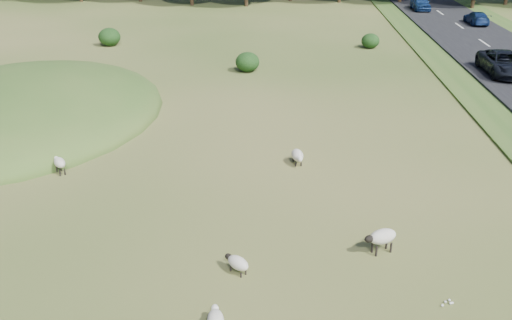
{
  "coord_description": "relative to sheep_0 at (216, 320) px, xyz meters",
  "views": [
    {
      "loc": [
        3.3,
        -17.91,
        10.59
      ],
      "look_at": [
        2.0,
        4.0,
        1.0
      ],
      "focal_mm": 40.0,
      "sensor_mm": 36.0,
      "label": 1
    }
  ],
  "objects": [
    {
      "name": "sheep_0",
      "position": [
        0.0,
        0.0,
        0.0
      ],
      "size": [
        0.59,
        1.09,
        0.61
      ],
      "rotation": [
        0.0,
        0.0,
        1.73
      ],
      "color": "#C1B6A0",
      "rests_on": "ground"
    },
    {
      "name": "mound",
      "position": [
        -13.46,
        17.53,
        -0.39
      ],
      "size": [
        16.0,
        20.0,
        4.0
      ],
      "primitive_type": "ellipsoid",
      "color": "#33561E",
      "rests_on": "ground"
    },
    {
      "name": "car_3",
      "position": [
        16.64,
        55.32,
        0.62
      ],
      "size": [
        1.79,
        4.45,
        1.52
      ],
      "primitive_type": "imported",
      "color": "navy",
      "rests_on": "road"
    },
    {
      "name": "car_6",
      "position": [
        16.64,
        27.13,
        0.64
      ],
      "size": [
        2.56,
        5.56,
        1.54
      ],
      "primitive_type": "imported",
      "color": "black",
      "rests_on": "road"
    },
    {
      "name": "ground",
      "position": [
        -1.46,
        25.53,
        -0.39
      ],
      "size": [
        160.0,
        160.0,
        0.0
      ],
      "primitive_type": "plane",
      "color": "#2D4F18",
      "rests_on": "ground"
    },
    {
      "name": "car_5",
      "position": [
        20.44,
        46.59,
        0.47
      ],
      "size": [
        1.71,
        4.2,
        1.22
      ],
      "primitive_type": "imported",
      "rotation": [
        0.0,
        0.0,
        3.14
      ],
      "color": "navy",
      "rests_on": "road"
    },
    {
      "name": "sheep_5",
      "position": [
        2.32,
        11.48,
        0.04
      ],
      "size": [
        0.7,
        1.21,
        0.67
      ],
      "rotation": [
        0.0,
        0.0,
        4.92
      ],
      "color": "#C1B6A0",
      "rests_on": "ground"
    },
    {
      "name": "sheep_4",
      "position": [
        5.07,
        4.25,
        0.23
      ],
      "size": [
        1.25,
        0.93,
        0.88
      ],
      "rotation": [
        0.0,
        0.0,
        3.61
      ],
      "color": "#C1B6A0",
      "rests_on": "ground"
    },
    {
      "name": "sheep_1",
      "position": [
        -8.11,
        9.86,
        0.13
      ],
      "size": [
        0.87,
        1.0,
        0.73
      ],
      "rotation": [
        0.0,
        0.0,
        2.23
      ],
      "color": "#C1B6A0",
      "rests_on": "ground"
    },
    {
      "name": "shrubs",
      "position": [
        -4.26,
        33.01,
        0.32
      ],
      "size": [
        23.87,
        9.89,
        1.52
      ],
      "color": "black",
      "rests_on": "ground"
    },
    {
      "name": "road",
      "position": [
        18.54,
        35.53,
        -0.26
      ],
      "size": [
        8.0,
        150.0,
        0.25
      ],
      "primitive_type": "cube",
      "color": "black",
      "rests_on": "ground"
    },
    {
      "name": "sheep_2",
      "position": [
        0.35,
        2.81,
        -0.02
      ],
      "size": [
        0.96,
        0.91,
        0.58
      ],
      "rotation": [
        0.0,
        0.0,
        2.41
      ],
      "color": "#C1B6A0",
      "rests_on": "ground"
    }
  ]
}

